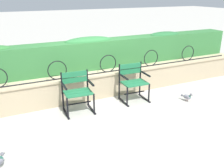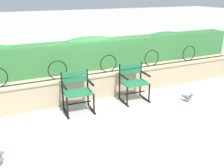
# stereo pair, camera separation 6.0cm
# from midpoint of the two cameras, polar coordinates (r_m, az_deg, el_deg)

# --- Properties ---
(ground_plane) EXTENTS (60.00, 60.00, 0.00)m
(ground_plane) POSITION_cam_midpoint_polar(r_m,az_deg,el_deg) (5.49, 0.60, -5.60)
(ground_plane) COLOR #BCB7AD
(stone_wall) EXTENTS (8.40, 0.41, 0.61)m
(stone_wall) POSITION_cam_midpoint_polar(r_m,az_deg,el_deg) (6.02, -2.55, -0.05)
(stone_wall) COLOR tan
(stone_wall) RESTS_ON ground
(iron_arch_fence) EXTENTS (7.84, 0.02, 0.42)m
(iron_arch_fence) POSITION_cam_midpoint_polar(r_m,az_deg,el_deg) (5.69, -5.41, 3.69)
(iron_arch_fence) COLOR black
(iron_arch_fence) RESTS_ON stone_wall
(hedge_row) EXTENTS (8.23, 0.49, 0.78)m
(hedge_row) POSITION_cam_midpoint_polar(r_m,az_deg,el_deg) (6.19, -4.43, 6.95)
(hedge_row) COLOR #387A3D
(hedge_row) RESTS_ON stone_wall
(park_chair_left) EXTENTS (0.62, 0.55, 0.84)m
(park_chair_left) POSITION_cam_midpoint_polar(r_m,az_deg,el_deg) (5.28, -7.62, -1.45)
(park_chair_left) COLOR #237547
(park_chair_left) RESTS_ON ground
(park_chair_right) EXTENTS (0.62, 0.55, 0.85)m
(park_chair_right) POSITION_cam_midpoint_polar(r_m,az_deg,el_deg) (5.79, 5.18, 0.67)
(park_chair_right) COLOR #237547
(park_chair_right) RESTS_ON ground
(pigeon_near_chairs) EXTENTS (0.14, 0.29, 0.22)m
(pigeon_near_chairs) POSITION_cam_midpoint_polar(r_m,az_deg,el_deg) (6.05, 17.05, -2.84)
(pigeon_near_chairs) COLOR gray
(pigeon_near_chairs) RESTS_ON ground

